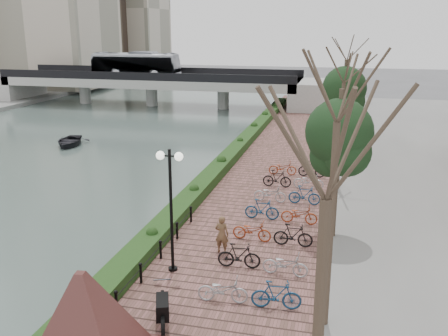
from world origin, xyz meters
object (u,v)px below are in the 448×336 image
(motorcycle, at_px, (163,307))
(granite_monument, at_px, (84,324))
(lamppost, at_px, (170,184))
(pedestrian, at_px, (222,234))
(boat, at_px, (69,141))

(motorcycle, bearing_deg, granite_monument, -132.15)
(lamppost, distance_m, pedestrian, 3.58)
(granite_monument, xyz_separation_m, motorcycle, (1.07, 2.77, -0.97))
(lamppost, height_order, pedestrian, lamppost)
(motorcycle, height_order, pedestrian, pedestrian)
(pedestrian, height_order, boat, pedestrian)
(pedestrian, bearing_deg, boat, -42.24)
(motorcycle, distance_m, pedestrian, 5.38)
(motorcycle, bearing_deg, boat, 105.35)
(granite_monument, height_order, boat, granite_monument)
(boat, bearing_deg, granite_monument, -72.66)
(pedestrian, bearing_deg, lamppost, 56.41)
(lamppost, height_order, boat, lamppost)
(granite_monument, relative_size, boat, 1.53)
(lamppost, distance_m, boat, 25.21)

